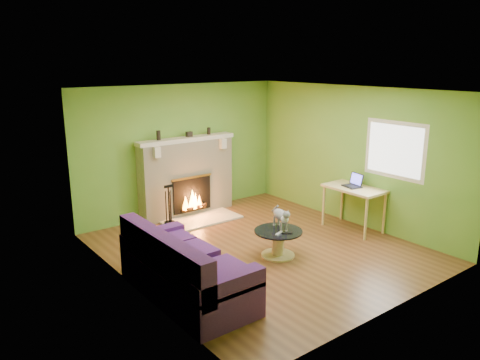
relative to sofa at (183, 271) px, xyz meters
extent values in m
plane|color=#5C331A|center=(1.86, 0.62, -0.36)|extent=(5.00, 5.00, 0.00)
plane|color=white|center=(1.86, 0.62, 2.24)|extent=(5.00, 5.00, 0.00)
plane|color=#58902F|center=(1.86, 3.12, 0.94)|extent=(5.00, 0.00, 5.00)
plane|color=#58902F|center=(1.86, -1.88, 0.94)|extent=(5.00, 0.00, 5.00)
plane|color=#58902F|center=(-0.39, 0.62, 0.94)|extent=(0.00, 5.00, 5.00)
plane|color=#58902F|center=(4.11, 0.62, 0.94)|extent=(0.00, 5.00, 5.00)
plane|color=silver|center=(4.10, -0.28, 1.19)|extent=(0.00, 1.20, 1.20)
plane|color=white|center=(4.09, -0.28, 1.19)|extent=(0.00, 1.06, 1.06)
cube|color=beige|center=(1.86, 2.95, 0.39)|extent=(2.00, 0.35, 1.50)
cube|color=black|center=(1.86, 2.76, 0.08)|extent=(0.85, 0.03, 0.68)
cube|color=gold|center=(1.86, 2.75, 0.44)|extent=(0.91, 0.02, 0.04)
cylinder|color=black|center=(1.86, 2.72, -0.20)|extent=(0.55, 0.07, 0.07)
cube|color=beige|center=(1.86, 2.92, 1.18)|extent=(2.10, 0.28, 0.08)
cube|color=beige|center=(1.11, 2.73, 1.04)|extent=(0.12, 0.10, 0.20)
cube|color=beige|center=(2.61, 2.73, 1.04)|extent=(0.12, 0.10, 0.20)
cube|color=beige|center=(1.86, 2.42, -0.35)|extent=(1.50, 0.75, 0.03)
cube|color=beige|center=(1.86, 2.92, 1.18)|extent=(2.10, 0.28, 0.08)
cube|color=#421757|center=(0.06, -0.01, -0.13)|extent=(0.95, 2.10, 0.47)
cube|color=#421757|center=(-0.29, -0.01, 0.28)|extent=(0.22, 2.10, 0.59)
cube|color=#421757|center=(0.06, -0.95, 0.17)|extent=(0.95, 0.22, 0.24)
cube|color=#421757|center=(0.06, 0.93, 0.17)|extent=(0.95, 0.22, 0.24)
cube|color=#421757|center=(0.11, -0.60, 0.17)|extent=(0.75, 0.56, 0.13)
cube|color=#421757|center=(0.11, 0.10, 0.17)|extent=(0.75, 0.56, 0.13)
cube|color=#421757|center=(0.11, 0.69, 0.17)|extent=(0.75, 0.56, 0.13)
cylinder|color=#D6B973|center=(1.88, 0.22, -0.35)|extent=(0.54, 0.54, 0.03)
cylinder|color=#D6B973|center=(1.88, 0.22, -0.15)|extent=(0.19, 0.19, 0.37)
cylinder|color=black|center=(1.88, 0.22, 0.06)|extent=(0.77, 0.77, 0.02)
cube|color=#D6B973|center=(3.81, 0.30, 0.42)|extent=(0.63, 1.09, 0.04)
cylinder|color=#D6B973|center=(3.54, -0.19, 0.02)|extent=(0.05, 0.05, 0.76)
cylinder|color=#D6B973|center=(4.07, -0.19, 0.02)|extent=(0.05, 0.05, 0.76)
cylinder|color=#D6B973|center=(3.54, 0.79, 0.02)|extent=(0.05, 0.05, 0.76)
cylinder|color=#D6B973|center=(4.07, 0.79, 0.02)|extent=(0.05, 0.05, 0.76)
cube|color=#949497|center=(1.78, 0.10, 0.08)|extent=(0.18, 0.10, 0.02)
cube|color=black|center=(1.90, 0.04, 0.08)|extent=(0.15, 0.13, 0.02)
cylinder|color=black|center=(1.27, 2.95, 1.31)|extent=(0.08, 0.08, 0.18)
cylinder|color=black|center=(2.41, 2.95, 1.29)|extent=(0.07, 0.07, 0.14)
cube|color=black|center=(1.94, 2.95, 1.27)|extent=(0.12, 0.08, 0.10)
camera|label=1|loc=(-2.84, -4.93, 2.69)|focal=35.00mm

